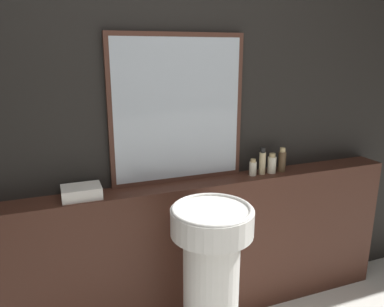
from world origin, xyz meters
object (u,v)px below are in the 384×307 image
(conditioner_bottle, at_px, (262,162))
(body_wash_bottle, at_px, (282,161))
(towel_stack, at_px, (81,192))
(shampoo_bottle, at_px, (253,168))
(lotion_bottle, at_px, (272,164))
(pedestal_sink, at_px, (211,278))
(mirror, at_px, (178,110))

(conditioner_bottle, height_order, body_wash_bottle, conditioner_bottle)
(towel_stack, distance_m, shampoo_bottle, 1.00)
(body_wash_bottle, bearing_deg, lotion_bottle, 180.00)
(towel_stack, relative_size, conditioner_bottle, 1.19)
(towel_stack, distance_m, body_wash_bottle, 1.21)
(pedestal_sink, relative_size, lotion_bottle, 7.25)
(mirror, xyz_separation_m, body_wash_bottle, (0.66, -0.07, -0.34))
(body_wash_bottle, bearing_deg, towel_stack, 180.00)
(shampoo_bottle, height_order, conditioner_bottle, conditioner_bottle)
(towel_stack, bearing_deg, pedestal_sink, -32.40)
(pedestal_sink, xyz_separation_m, mirror, (-0.02, 0.44, 0.80))
(shampoo_bottle, distance_m, body_wash_bottle, 0.21)
(pedestal_sink, height_order, conditioner_bottle, conditioner_bottle)
(towel_stack, bearing_deg, body_wash_bottle, 0.00)
(pedestal_sink, distance_m, lotion_bottle, 0.80)
(conditioner_bottle, relative_size, body_wash_bottle, 1.09)
(conditioner_bottle, distance_m, lotion_bottle, 0.07)
(conditioner_bottle, bearing_deg, towel_stack, 180.00)
(pedestal_sink, distance_m, shampoo_bottle, 0.71)
(mirror, xyz_separation_m, conditioner_bottle, (0.51, -0.07, -0.34))
(towel_stack, relative_size, shampoo_bottle, 1.94)
(towel_stack, xyz_separation_m, lotion_bottle, (1.14, 0.00, 0.03))
(lotion_bottle, xyz_separation_m, body_wash_bottle, (0.07, -0.00, 0.01))
(pedestal_sink, bearing_deg, conditioner_bottle, 36.30)
(shampoo_bottle, xyz_separation_m, body_wash_bottle, (0.21, 0.00, 0.02))
(pedestal_sink, xyz_separation_m, lotion_bottle, (0.56, 0.36, 0.44))
(shampoo_bottle, bearing_deg, towel_stack, 180.00)
(pedestal_sink, relative_size, towel_stack, 4.56)
(pedestal_sink, height_order, lotion_bottle, lotion_bottle)
(shampoo_bottle, bearing_deg, mirror, 170.87)
(pedestal_sink, distance_m, conditioner_bottle, 0.77)
(lotion_bottle, bearing_deg, towel_stack, -180.00)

